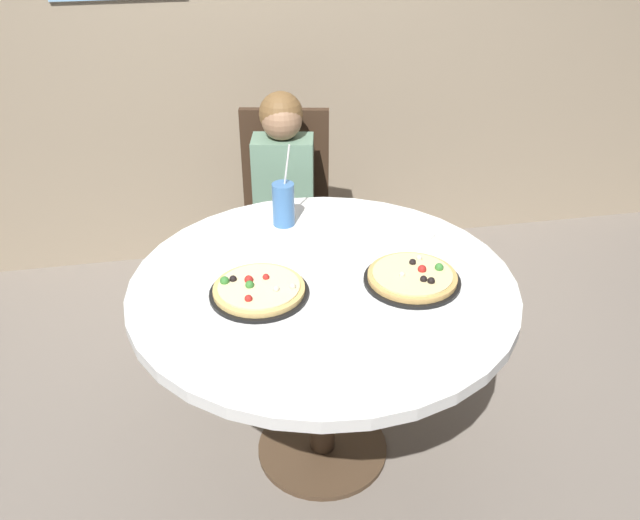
{
  "coord_description": "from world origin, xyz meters",
  "views": [
    {
      "loc": [
        -0.34,
        -1.74,
        1.9
      ],
      "look_at": [
        0.0,
        0.05,
        0.8
      ],
      "focal_mm": 37.49,
      "sensor_mm": 36.0,
      "label": 1
    }
  ],
  "objects_px": {
    "pizza_veggie": "(259,290)",
    "pizza_cheese": "(413,278)",
    "dining_table": "(323,306)",
    "chair_wooden": "(285,204)",
    "diner_child": "(284,231)",
    "soda_cup": "(283,204)",
    "plate_small": "(411,230)"
  },
  "relations": [
    {
      "from": "pizza_cheese",
      "to": "plate_small",
      "type": "distance_m",
      "value": 0.34
    },
    {
      "from": "diner_child",
      "to": "pizza_veggie",
      "type": "relative_size",
      "value": 3.53
    },
    {
      "from": "dining_table",
      "to": "soda_cup",
      "type": "relative_size",
      "value": 4.0
    },
    {
      "from": "plate_small",
      "to": "pizza_cheese",
      "type": "bearing_deg",
      "value": -106.72
    },
    {
      "from": "dining_table",
      "to": "pizza_cheese",
      "type": "bearing_deg",
      "value": -11.36
    },
    {
      "from": "pizza_veggie",
      "to": "pizza_cheese",
      "type": "relative_size",
      "value": 1.0
    },
    {
      "from": "diner_child",
      "to": "pizza_cheese",
      "type": "relative_size",
      "value": 3.52
    },
    {
      "from": "chair_wooden",
      "to": "soda_cup",
      "type": "relative_size",
      "value": 3.09
    },
    {
      "from": "dining_table",
      "to": "plate_small",
      "type": "relative_size",
      "value": 6.83
    },
    {
      "from": "dining_table",
      "to": "diner_child",
      "type": "distance_m",
      "value": 0.85
    },
    {
      "from": "pizza_cheese",
      "to": "soda_cup",
      "type": "xyz_separation_m",
      "value": [
        -0.34,
        0.46,
        0.06
      ]
    },
    {
      "from": "pizza_veggie",
      "to": "dining_table",
      "type": "bearing_deg",
      "value": 9.84
    },
    {
      "from": "chair_wooden",
      "to": "plate_small",
      "type": "xyz_separation_m",
      "value": [
        0.36,
        -0.75,
        0.22
      ]
    },
    {
      "from": "diner_child",
      "to": "dining_table",
      "type": "bearing_deg",
      "value": -88.98
    },
    {
      "from": "pizza_veggie",
      "to": "pizza_cheese",
      "type": "distance_m",
      "value": 0.49
    },
    {
      "from": "dining_table",
      "to": "chair_wooden",
      "type": "xyz_separation_m",
      "value": [
        0.02,
        1.01,
        -0.12
      ]
    },
    {
      "from": "pizza_veggie",
      "to": "soda_cup",
      "type": "height_order",
      "value": "soda_cup"
    },
    {
      "from": "dining_table",
      "to": "diner_child",
      "type": "height_order",
      "value": "diner_child"
    },
    {
      "from": "dining_table",
      "to": "soda_cup",
      "type": "distance_m",
      "value": 0.45
    },
    {
      "from": "pizza_cheese",
      "to": "plate_small",
      "type": "bearing_deg",
      "value": 73.28
    },
    {
      "from": "chair_wooden",
      "to": "pizza_veggie",
      "type": "distance_m",
      "value": 1.1
    },
    {
      "from": "dining_table",
      "to": "pizza_cheese",
      "type": "xyz_separation_m",
      "value": [
        0.28,
        -0.06,
        0.11
      ]
    },
    {
      "from": "chair_wooden",
      "to": "diner_child",
      "type": "distance_m",
      "value": 0.19
    },
    {
      "from": "chair_wooden",
      "to": "soda_cup",
      "type": "distance_m",
      "value": 0.68
    },
    {
      "from": "chair_wooden",
      "to": "pizza_cheese",
      "type": "height_order",
      "value": "chair_wooden"
    },
    {
      "from": "diner_child",
      "to": "pizza_cheese",
      "type": "bearing_deg",
      "value": -71.82
    },
    {
      "from": "diner_child",
      "to": "pizza_veggie",
      "type": "height_order",
      "value": "diner_child"
    },
    {
      "from": "soda_cup",
      "to": "diner_child",
      "type": "bearing_deg",
      "value": 83.06
    },
    {
      "from": "pizza_cheese",
      "to": "soda_cup",
      "type": "distance_m",
      "value": 0.58
    },
    {
      "from": "diner_child",
      "to": "pizza_cheese",
      "type": "distance_m",
      "value": 0.98
    },
    {
      "from": "diner_child",
      "to": "plate_small",
      "type": "distance_m",
      "value": 0.74
    },
    {
      "from": "dining_table",
      "to": "diner_child",
      "type": "bearing_deg",
      "value": 91.02
    }
  ]
}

